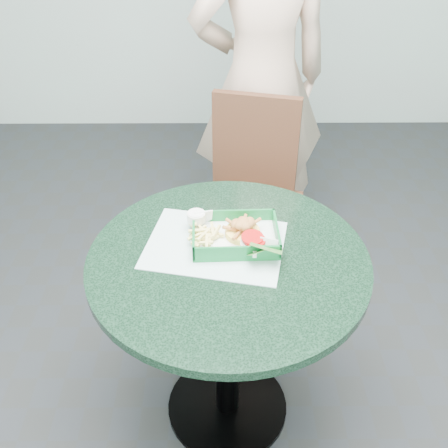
{
  "coord_description": "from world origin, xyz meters",
  "views": [
    {
      "loc": [
        -0.02,
        -1.21,
        1.8
      ],
      "look_at": [
        -0.01,
        0.1,
        0.82
      ],
      "focal_mm": 42.0,
      "sensor_mm": 36.0,
      "label": 1
    }
  ],
  "objects_px": {
    "cafe_table": "(228,301)",
    "food_basket": "(235,243)",
    "sauce_ramekin": "(197,221)",
    "crab_sandwich": "(243,232)",
    "diner_person": "(263,41)",
    "dining_chair": "(255,187)"
  },
  "relations": [
    {
      "from": "cafe_table",
      "to": "food_basket",
      "type": "height_order",
      "value": "food_basket"
    },
    {
      "from": "dining_chair",
      "to": "crab_sandwich",
      "type": "distance_m",
      "value": 0.73
    },
    {
      "from": "diner_person",
      "to": "food_basket",
      "type": "xyz_separation_m",
      "value": [
        -0.14,
        -1.0,
        -0.31
      ]
    },
    {
      "from": "cafe_table",
      "to": "diner_person",
      "type": "bearing_deg",
      "value": 81.33
    },
    {
      "from": "dining_chair",
      "to": "diner_person",
      "type": "bearing_deg",
      "value": 97.7
    },
    {
      "from": "dining_chair",
      "to": "food_basket",
      "type": "distance_m",
      "value": 0.73
    },
    {
      "from": "diner_person",
      "to": "dining_chair",
      "type": "bearing_deg",
      "value": 68.9
    },
    {
      "from": "diner_person",
      "to": "sauce_ramekin",
      "type": "distance_m",
      "value": 1.0
    },
    {
      "from": "cafe_table",
      "to": "sauce_ramekin",
      "type": "height_order",
      "value": "sauce_ramekin"
    },
    {
      "from": "food_basket",
      "to": "sauce_ramekin",
      "type": "height_order",
      "value": "sauce_ramekin"
    },
    {
      "from": "cafe_table",
      "to": "dining_chair",
      "type": "height_order",
      "value": "dining_chair"
    },
    {
      "from": "sauce_ramekin",
      "to": "crab_sandwich",
      "type": "bearing_deg",
      "value": -21.97
    },
    {
      "from": "diner_person",
      "to": "food_basket",
      "type": "height_order",
      "value": "diner_person"
    },
    {
      "from": "diner_person",
      "to": "food_basket",
      "type": "relative_size",
      "value": 8.17
    },
    {
      "from": "dining_chair",
      "to": "diner_person",
      "type": "xyz_separation_m",
      "value": [
        0.03,
        0.31,
        0.55
      ]
    },
    {
      "from": "dining_chair",
      "to": "diner_person",
      "type": "height_order",
      "value": "diner_person"
    },
    {
      "from": "sauce_ramekin",
      "to": "cafe_table",
      "type": "bearing_deg",
      "value": -55.5
    },
    {
      "from": "cafe_table",
      "to": "dining_chair",
      "type": "relative_size",
      "value": 0.92
    },
    {
      "from": "dining_chair",
      "to": "sauce_ramekin",
      "type": "height_order",
      "value": "dining_chair"
    },
    {
      "from": "cafe_table",
      "to": "sauce_ramekin",
      "type": "bearing_deg",
      "value": 124.5
    },
    {
      "from": "dining_chair",
      "to": "food_basket",
      "type": "bearing_deg",
      "value": -85.46
    },
    {
      "from": "cafe_table",
      "to": "food_basket",
      "type": "distance_m",
      "value": 0.2
    }
  ]
}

